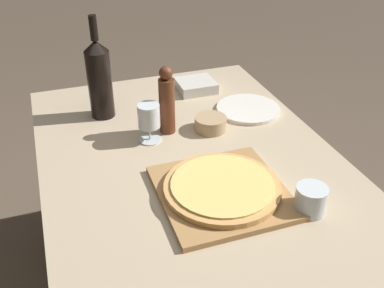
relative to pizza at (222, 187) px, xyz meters
The scene contains 10 objects.
dining_table 0.24m from the pizza, 96.76° to the left, with size 0.95×1.38×0.74m.
cutting_board 0.02m from the pizza, 90.00° to the right, with size 0.36×0.37×0.02m.
pizza is the anchor object (origin of this frame).
wine_bottle 0.66m from the pizza, 112.08° to the left, with size 0.09×0.09×0.38m.
pepper_mill 0.42m from the pizza, 96.39° to the left, with size 0.06×0.06×0.25m.
wine_glass 0.39m from the pizza, 108.41° to the left, with size 0.08×0.08×0.14m.
small_bowl 0.38m from the pizza, 74.05° to the left, with size 0.11×0.11×0.05m.
drinking_tumbler 0.25m from the pizza, 36.16° to the right, with size 0.09×0.09×0.08m.
dinner_plate 0.54m from the pizza, 56.85° to the left, with size 0.25×0.25×0.01m.
food_container 0.71m from the pizza, 76.64° to the left, with size 0.15×0.14×0.04m.
Camera 1 is at (-0.39, -1.15, 1.56)m, focal length 42.00 mm.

